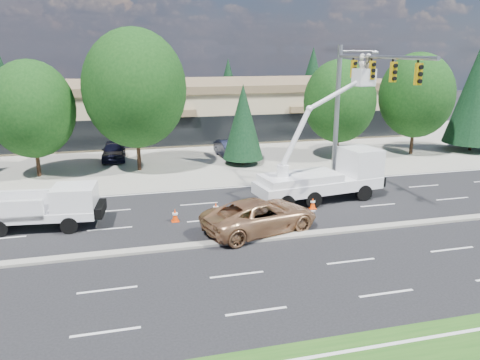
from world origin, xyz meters
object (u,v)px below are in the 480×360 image
object	(u,v)px
utility_pickup	(48,211)
minivan	(260,216)
bucket_truck	(331,169)
signal_mast	(354,94)

from	to	relation	value
utility_pickup	minivan	world-z (taller)	utility_pickup
utility_pickup	bucket_truck	bearing A→B (deg)	9.44
signal_mast	utility_pickup	size ratio (longest dim) A/B	1.76
signal_mast	bucket_truck	xyz separation A→B (m)	(-2.22, -1.98, -4.19)
minivan	bucket_truck	bearing A→B (deg)	-70.35
signal_mast	utility_pickup	distance (m)	18.92
bucket_truck	minivan	distance (m)	6.92
utility_pickup	minivan	xyz separation A→B (m)	(10.19, -3.07, -0.07)
utility_pickup	minivan	bearing A→B (deg)	-10.63
signal_mast	utility_pickup	bearing A→B (deg)	-170.87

